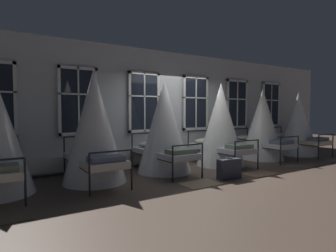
{
  "coord_description": "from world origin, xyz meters",
  "views": [
    {
      "loc": [
        -4.54,
        -5.75,
        1.49
      ],
      "look_at": [
        -0.82,
        0.09,
        1.12
      ],
      "focal_mm": 30.6,
      "sensor_mm": 36.0,
      "label": 1
    }
  ],
  "objects_px": {
    "cot_fourth": "(221,126)",
    "cot_sixth": "(298,124)",
    "suitcase_dark": "(229,169)",
    "cot_third": "(164,128)",
    "cot_second": "(94,128)",
    "cot_fifth": "(262,125)"
  },
  "relations": [
    {
      "from": "cot_second",
      "to": "cot_sixth",
      "type": "bearing_deg",
      "value": -89.83
    },
    {
      "from": "cot_sixth",
      "to": "suitcase_dark",
      "type": "height_order",
      "value": "cot_sixth"
    },
    {
      "from": "cot_second",
      "to": "cot_fourth",
      "type": "bearing_deg",
      "value": -89.77
    },
    {
      "from": "cot_second",
      "to": "cot_fifth",
      "type": "xyz_separation_m",
      "value": [
        5.33,
        0.07,
        -0.08
      ]
    },
    {
      "from": "cot_fourth",
      "to": "cot_sixth",
      "type": "distance_m",
      "value": 3.53
    },
    {
      "from": "cot_fourth",
      "to": "cot_sixth",
      "type": "xyz_separation_m",
      "value": [
        3.53,
        -0.02,
        -0.05
      ]
    },
    {
      "from": "suitcase_dark",
      "to": "cot_fifth",
      "type": "bearing_deg",
      "value": 28.47
    },
    {
      "from": "cot_third",
      "to": "cot_sixth",
      "type": "xyz_separation_m",
      "value": [
        5.3,
        -0.09,
        -0.05
      ]
    },
    {
      "from": "cot_third",
      "to": "suitcase_dark",
      "type": "relative_size",
      "value": 3.97
    },
    {
      "from": "cot_fifth",
      "to": "cot_sixth",
      "type": "xyz_separation_m",
      "value": [
        1.72,
        -0.09,
        -0.01
      ]
    },
    {
      "from": "cot_second",
      "to": "cot_fourth",
      "type": "height_order",
      "value": "cot_second"
    },
    {
      "from": "cot_fifth",
      "to": "suitcase_dark",
      "type": "height_order",
      "value": "cot_fifth"
    },
    {
      "from": "cot_second",
      "to": "cot_sixth",
      "type": "height_order",
      "value": "cot_second"
    },
    {
      "from": "cot_third",
      "to": "cot_sixth",
      "type": "bearing_deg",
      "value": -91.37
    },
    {
      "from": "cot_fifth",
      "to": "suitcase_dark",
      "type": "bearing_deg",
      "value": 116.93
    },
    {
      "from": "cot_third",
      "to": "cot_fourth",
      "type": "bearing_deg",
      "value": -92.88
    },
    {
      "from": "cot_fourth",
      "to": "suitcase_dark",
      "type": "distance_m",
      "value": 1.82
    },
    {
      "from": "cot_fourth",
      "to": "cot_third",
      "type": "bearing_deg",
      "value": 88.62
    },
    {
      "from": "cot_sixth",
      "to": "suitcase_dark",
      "type": "distance_m",
      "value": 4.72
    },
    {
      "from": "cot_second",
      "to": "suitcase_dark",
      "type": "height_order",
      "value": "cot_second"
    },
    {
      "from": "cot_fourth",
      "to": "cot_fifth",
      "type": "relative_size",
      "value": 1.04
    },
    {
      "from": "cot_second",
      "to": "suitcase_dark",
      "type": "xyz_separation_m",
      "value": [
        2.58,
        -1.3,
        -0.9
      ]
    }
  ]
}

